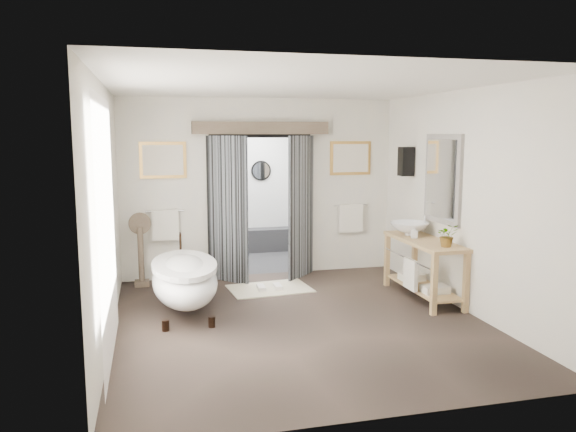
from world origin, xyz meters
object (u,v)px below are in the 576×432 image
object	(u,v)px
basin	(409,229)
rug	(270,289)
clawfoot_tub	(185,279)
vanity	(422,264)

from	to	relation	value
basin	rug	bearing A→B (deg)	171.05
clawfoot_tub	vanity	bearing A→B (deg)	-2.77
vanity	basin	xyz separation A→B (m)	(-0.03, 0.39, 0.44)
clawfoot_tub	rug	distance (m)	1.61
rug	basin	world-z (taller)	basin
vanity	basin	distance (m)	0.59
vanity	basin	size ratio (longest dim) A/B	2.85
vanity	rug	world-z (taller)	vanity
vanity	rug	distance (m)	2.29
clawfoot_tub	rug	bearing A→B (deg)	32.34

